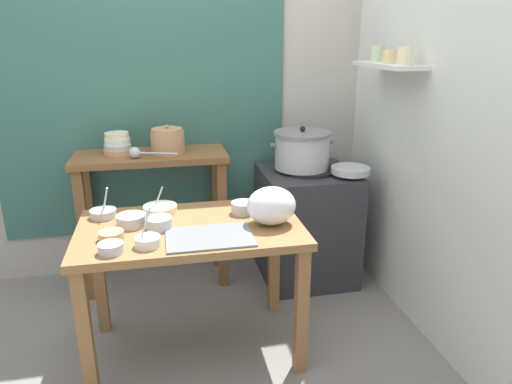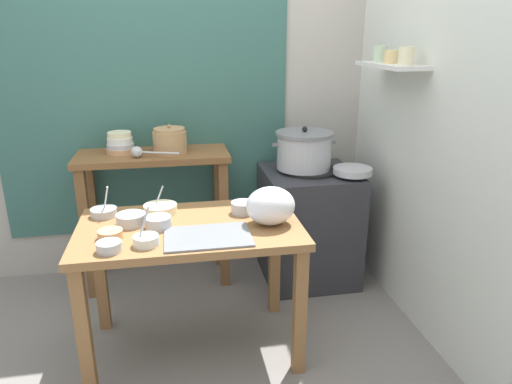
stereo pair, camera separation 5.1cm
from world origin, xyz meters
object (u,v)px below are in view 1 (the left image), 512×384
Objects in this scene: prep_bowl_3 at (160,209)px; prep_bowl_6 at (103,213)px; prep_bowl_1 at (243,207)px; prep_bowl_7 at (111,248)px; prep_bowl_5 at (148,241)px; back_shelf_table at (153,187)px; ladle at (137,153)px; plastic_bag at (271,206)px; prep_bowl_2 at (159,223)px; bowl_stack_enamel at (118,144)px; wide_pan at (350,170)px; serving_tray at (209,237)px; prep_bowl_0 at (111,235)px; prep_bowl_4 at (131,220)px; steamer_pot at (302,150)px; clay_pot at (168,141)px; stove_block at (306,224)px; prep_table at (191,246)px.

prep_bowl_3 is 1.04× the size of prep_bowl_6.
prep_bowl_6 is (-0.72, 0.09, -0.01)m from prep_bowl_1.
prep_bowl_5 is at bearing 12.61° from prep_bowl_7.
ladle is (-0.08, -0.11, 0.26)m from back_shelf_table.
prep_bowl_2 is at bearing 174.81° from plastic_bag.
prep_bowl_2 reaches higher than prep_bowl_7.
bowl_stack_enamel reaches higher than wide_pan.
plastic_bag is (0.32, 0.11, 0.09)m from serving_tray.
ladle is at bearing 82.50° from prep_bowl_0.
prep_bowl_4 is at bearing 107.53° from prep_bowl_5.
prep_bowl_2 is at bearing -37.16° from prep_bowl_6.
back_shelf_table is at bearing -11.40° from bowl_stack_enamel.
steamer_pot reaches higher than prep_bowl_4.
clay_pot is at bearing 117.57° from prep_bowl_1.
prep_bowl_2 is (-0.44, -0.13, -0.00)m from prep_bowl_1.
bowl_stack_enamel is 1.20m from plastic_bag.
clay_pot reaches higher than steamer_pot.
stove_block is 0.85m from prep_bowl_1.
ladle reaches higher than prep_bowl_3.
prep_bowl_3 reaches higher than stove_block.
stove_block is at bearing 144.95° from wide_pan.
prep_bowl_6 reaches higher than prep_bowl_3.
clay_pot is at bearing 98.62° from serving_tray.
stove_block is 6.18× the size of prep_bowl_1.
prep_bowl_7 is at bearing -116.19° from prep_bowl_3.
prep_bowl_2 is 0.75× the size of prep_bowl_5.
steamer_pot is 2.37× the size of bowl_stack_enamel.
steamer_pot is 1.46× the size of ladle.
prep_bowl_3 is at bearing -85.73° from back_shelf_table.
steamer_pot is 2.91× the size of prep_bowl_4.
stove_block is 3.18× the size of wide_pan.
steamer_pot is 1.17m from prep_bowl_2.
prep_table is 2.75× the size of serving_tray.
plastic_bag is 2.13× the size of prep_bowl_0.
prep_bowl_0 is at bearing -101.34° from back_shelf_table.
back_shelf_table is 6.59× the size of prep_bowl_4.
prep_bowl_7 is at bearing -140.91° from steamer_pot.
prep_bowl_3 is (0.12, -0.49, -0.19)m from ladle.
wide_pan is at bearing 18.65° from prep_bowl_4.
serving_tray is 0.43m from prep_bowl_4.
prep_bowl_0 is at bearing -97.50° from ladle.
plastic_bag is 0.69m from prep_bowl_4.
steamer_pot reaches higher than prep_bowl_2.
bowl_stack_enamel reaches higher than prep_bowl_5.
prep_bowl_5 reaches higher than prep_table.
ladle is 1.70× the size of prep_bowl_5.
back_shelf_table reaches higher than prep_bowl_7.
ladle reaches higher than prep_bowl_2.
back_shelf_table is at bearing 105.24° from serving_tray.
prep_bowl_3 is 1.21× the size of prep_bowl_4.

